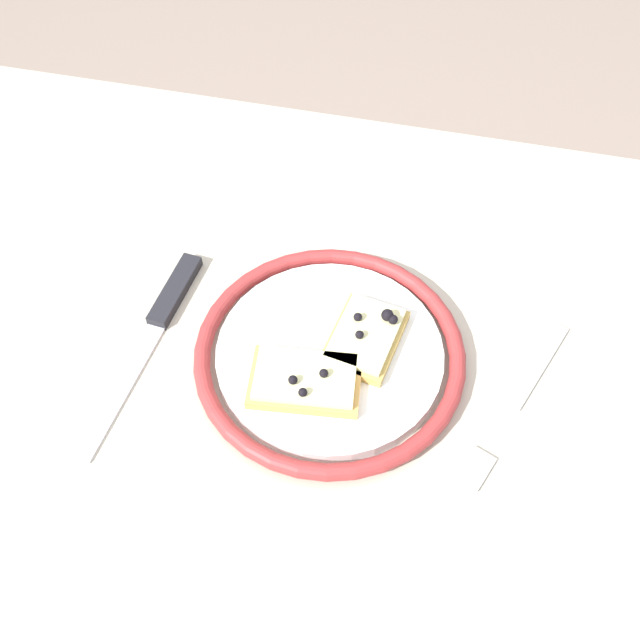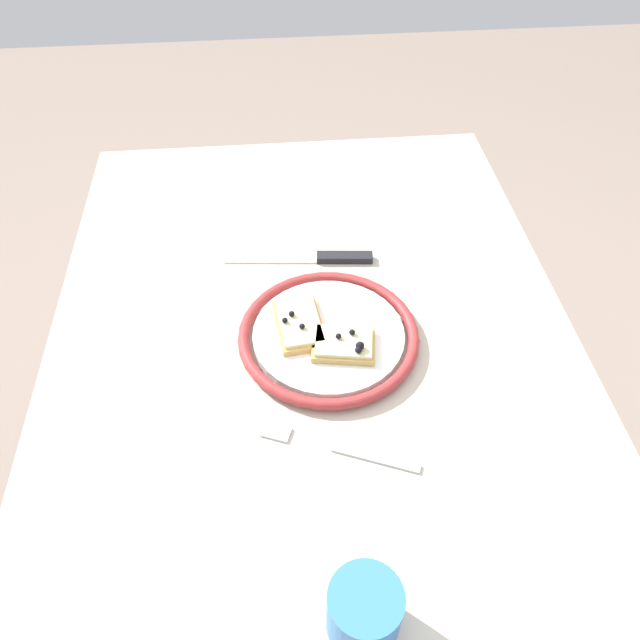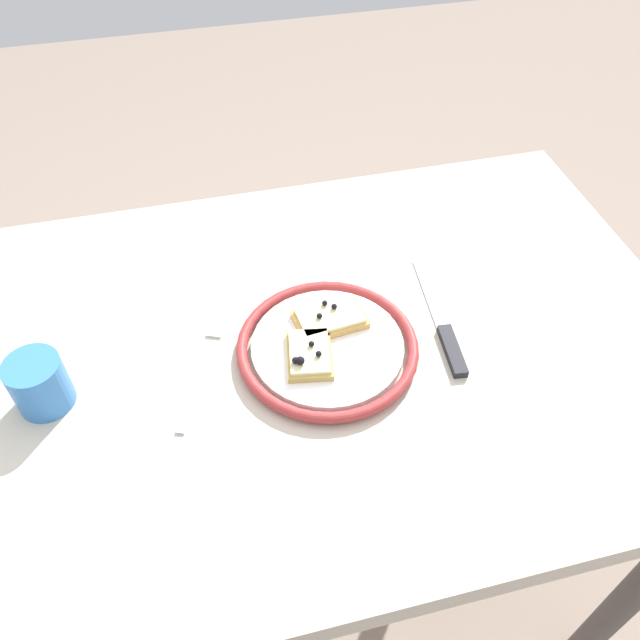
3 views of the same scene
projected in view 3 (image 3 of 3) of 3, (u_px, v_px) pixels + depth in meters
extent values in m
plane|color=gray|center=(314.00, 560.00, 1.48)|extent=(6.00, 6.00, 0.00)
cube|color=#BCB29E|center=(310.00, 352.00, 0.93)|extent=(1.12, 0.76, 0.04)
cylinder|color=#4C4742|center=(48.00, 400.00, 1.34)|extent=(0.05, 0.05, 0.73)
cylinder|color=#4C4742|center=(488.00, 318.00, 1.51)|extent=(0.05, 0.05, 0.73)
cylinder|color=white|center=(327.00, 348.00, 0.90)|extent=(0.21, 0.21, 0.02)
torus|color=maroon|center=(327.00, 346.00, 0.90)|extent=(0.26, 0.26, 0.02)
cube|color=tan|center=(330.00, 320.00, 0.92)|extent=(0.11, 0.07, 0.01)
cube|color=beige|center=(330.00, 316.00, 0.91)|extent=(0.10, 0.07, 0.01)
sphere|color=black|center=(334.00, 306.00, 0.91)|extent=(0.01, 0.01, 0.01)
sphere|color=black|center=(325.00, 303.00, 0.92)|extent=(0.01, 0.01, 0.01)
sphere|color=black|center=(319.00, 316.00, 0.90)|extent=(0.01, 0.01, 0.01)
cube|color=tan|center=(309.00, 355.00, 0.87)|extent=(0.07, 0.09, 0.01)
cube|color=beige|center=(309.00, 352.00, 0.87)|extent=(0.07, 0.08, 0.01)
sphere|color=black|center=(311.00, 344.00, 0.87)|extent=(0.01, 0.01, 0.01)
sphere|color=black|center=(295.00, 360.00, 0.85)|extent=(0.01, 0.01, 0.01)
sphere|color=black|center=(322.00, 353.00, 0.85)|extent=(0.01, 0.01, 0.01)
sphere|color=black|center=(300.00, 361.00, 0.84)|extent=(0.01, 0.01, 0.01)
cube|color=silver|center=(430.00, 293.00, 0.98)|extent=(0.03, 0.15, 0.00)
cube|color=black|center=(452.00, 351.00, 0.90)|extent=(0.03, 0.09, 0.01)
cube|color=#B9B9B9|center=(192.00, 399.00, 0.85)|extent=(0.05, 0.11, 0.00)
cube|color=#B9B9B9|center=(216.00, 328.00, 0.93)|extent=(0.03, 0.04, 0.00)
cylinder|color=#3372BF|center=(39.00, 384.00, 0.82)|extent=(0.07, 0.07, 0.08)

